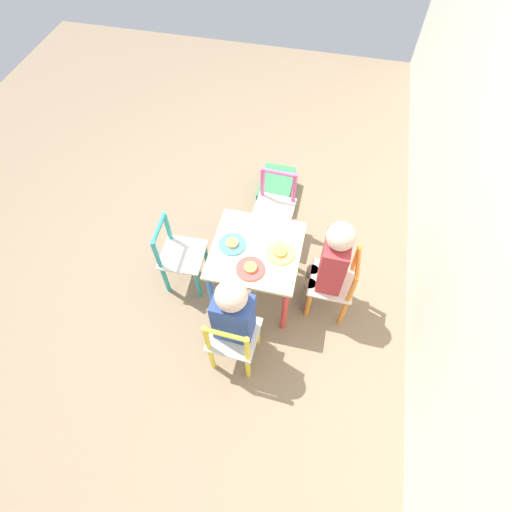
{
  "coord_description": "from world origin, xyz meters",
  "views": [
    {
      "loc": [
        1.27,
        0.29,
        2.31
      ],
      "look_at": [
        0.0,
        0.0,
        0.39
      ],
      "focal_mm": 28.0,
      "sensor_mm": 36.0,
      "label": 1
    }
  ],
  "objects_px": {
    "child_back": "(330,263)",
    "child_right": "(235,314)",
    "storage_bin": "(276,188)",
    "kids_table": "(256,257)",
    "plate_right": "(250,269)",
    "chair_teal": "(180,256)",
    "chair_orange": "(335,284)",
    "chair_yellow": "(233,340)",
    "plate_front": "(232,244)",
    "plate_back": "(280,253)",
    "chair_pink": "(274,209)"
  },
  "relations": [
    {
      "from": "chair_yellow",
      "to": "storage_bin",
      "type": "height_order",
      "value": "chair_yellow"
    },
    {
      "from": "chair_teal",
      "to": "chair_pink",
      "type": "relative_size",
      "value": 1.0
    },
    {
      "from": "kids_table",
      "to": "child_back",
      "type": "relative_size",
      "value": 0.64
    },
    {
      "from": "child_back",
      "to": "plate_front",
      "type": "distance_m",
      "value": 0.56
    },
    {
      "from": "chair_pink",
      "to": "storage_bin",
      "type": "distance_m",
      "value": 0.42
    },
    {
      "from": "child_right",
      "to": "plate_right",
      "type": "bearing_deg",
      "value": -91.16
    },
    {
      "from": "kids_table",
      "to": "child_back",
      "type": "xyz_separation_m",
      "value": [
        0.01,
        0.42,
        0.09
      ]
    },
    {
      "from": "chair_orange",
      "to": "plate_back",
      "type": "distance_m",
      "value": 0.4
    },
    {
      "from": "chair_pink",
      "to": "child_right",
      "type": "relative_size",
      "value": 0.7
    },
    {
      "from": "kids_table",
      "to": "storage_bin",
      "type": "xyz_separation_m",
      "value": [
        -0.85,
        -0.03,
        -0.3
      ]
    },
    {
      "from": "chair_yellow",
      "to": "chair_teal",
      "type": "distance_m",
      "value": 0.65
    },
    {
      "from": "chair_yellow",
      "to": "plate_right",
      "type": "distance_m",
      "value": 0.4
    },
    {
      "from": "plate_front",
      "to": "plate_right",
      "type": "bearing_deg",
      "value": 45.0
    },
    {
      "from": "child_back",
      "to": "child_right",
      "type": "bearing_deg",
      "value": -45.85
    },
    {
      "from": "kids_table",
      "to": "plate_right",
      "type": "relative_size",
      "value": 3.16
    },
    {
      "from": "chair_orange",
      "to": "child_right",
      "type": "height_order",
      "value": "child_right"
    },
    {
      "from": "plate_right",
      "to": "storage_bin",
      "type": "height_order",
      "value": "plate_right"
    },
    {
      "from": "chair_orange",
      "to": "child_back",
      "type": "distance_m",
      "value": 0.21
    },
    {
      "from": "child_back",
      "to": "plate_right",
      "type": "bearing_deg",
      "value": -71.65
    },
    {
      "from": "child_right",
      "to": "plate_back",
      "type": "xyz_separation_m",
      "value": [
        -0.42,
        0.16,
        0.01
      ]
    },
    {
      "from": "child_back",
      "to": "plate_right",
      "type": "height_order",
      "value": "child_back"
    },
    {
      "from": "child_right",
      "to": "plate_back",
      "type": "bearing_deg",
      "value": -108.06
    },
    {
      "from": "chair_orange",
      "to": "child_back",
      "type": "relative_size",
      "value": 0.68
    },
    {
      "from": "chair_teal",
      "to": "child_right",
      "type": "xyz_separation_m",
      "value": [
        0.4,
        0.46,
        0.19
      ]
    },
    {
      "from": "plate_back",
      "to": "storage_bin",
      "type": "relative_size",
      "value": 0.47
    },
    {
      "from": "child_right",
      "to": "storage_bin",
      "type": "distance_m",
      "value": 1.33
    },
    {
      "from": "chair_pink",
      "to": "storage_bin",
      "type": "relative_size",
      "value": 1.52
    },
    {
      "from": "plate_front",
      "to": "chair_teal",
      "type": "bearing_deg",
      "value": -86.23
    },
    {
      "from": "chair_teal",
      "to": "chair_orange",
      "type": "bearing_deg",
      "value": -91.7
    },
    {
      "from": "kids_table",
      "to": "plate_right",
      "type": "bearing_deg",
      "value": 0.0
    },
    {
      "from": "plate_right",
      "to": "chair_orange",
      "type": "bearing_deg",
      "value": 105.45
    },
    {
      "from": "kids_table",
      "to": "plate_back",
      "type": "distance_m",
      "value": 0.17
    },
    {
      "from": "chair_yellow",
      "to": "chair_pink",
      "type": "height_order",
      "value": "same"
    },
    {
      "from": "chair_yellow",
      "to": "child_right",
      "type": "bearing_deg",
      "value": -90.0
    },
    {
      "from": "chair_teal",
      "to": "plate_back",
      "type": "height_order",
      "value": "chair_teal"
    },
    {
      "from": "chair_orange",
      "to": "plate_right",
      "type": "xyz_separation_m",
      "value": [
        0.13,
        -0.48,
        0.2
      ]
    },
    {
      "from": "chair_yellow",
      "to": "plate_front",
      "type": "distance_m",
      "value": 0.54
    },
    {
      "from": "chair_teal",
      "to": "plate_right",
      "type": "height_order",
      "value": "chair_teal"
    },
    {
      "from": "chair_pink",
      "to": "storage_bin",
      "type": "bearing_deg",
      "value": 100.38
    },
    {
      "from": "kids_table",
      "to": "chair_orange",
      "type": "relative_size",
      "value": 0.95
    },
    {
      "from": "child_back",
      "to": "child_right",
      "type": "xyz_separation_m",
      "value": [
        0.41,
        -0.44,
        -0.01
      ]
    },
    {
      "from": "plate_right",
      "to": "plate_front",
      "type": "height_order",
      "value": "same"
    },
    {
      "from": "chair_pink",
      "to": "plate_back",
      "type": "bearing_deg",
      "value": -73.73
    },
    {
      "from": "plate_front",
      "to": "storage_bin",
      "type": "height_order",
      "value": "plate_front"
    },
    {
      "from": "plate_right",
      "to": "chair_yellow",
      "type": "bearing_deg",
      "value": -3.31
    },
    {
      "from": "plate_back",
      "to": "plate_right",
      "type": "xyz_separation_m",
      "value": [
        0.14,
        -0.14,
        0.0
      ]
    },
    {
      "from": "chair_orange",
      "to": "plate_right",
      "type": "relative_size",
      "value": 3.34
    },
    {
      "from": "chair_yellow",
      "to": "chair_orange",
      "type": "bearing_deg",
      "value": -134.18
    },
    {
      "from": "chair_pink",
      "to": "plate_front",
      "type": "distance_m",
      "value": 0.55
    },
    {
      "from": "chair_orange",
      "to": "chair_yellow",
      "type": "height_order",
      "value": "same"
    }
  ]
}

